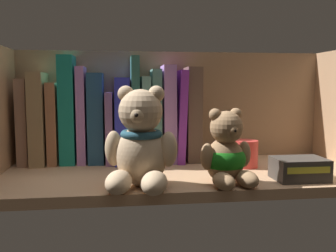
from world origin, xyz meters
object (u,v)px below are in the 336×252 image
pillar_candle (246,154)px  book_1 (41,118)px  teddy_bear_larger (141,144)px  book_0 (26,122)px  book_10 (155,115)px  book_7 (122,120)px  book_11 (167,113)px  book_3 (69,110)px  book_5 (96,118)px  book_12 (179,116)px  teddy_bear_smaller (226,154)px  book_13 (191,114)px  book_6 (110,127)px  book_8 (135,110)px  book_9 (145,119)px  small_product_box (299,169)px  book_4 (82,115)px  book_2 (55,123)px

pillar_candle → book_1: bearing=167.0°
teddy_bear_larger → book_0: bearing=136.5°
book_10 → pillar_candle: size_ratio=3.63×
book_7 → book_11: size_ratio=0.87×
book_3 → book_5: 6.66cm
book_12 → teddy_bear_smaller: 24.81cm
book_5 → book_13: book_13 is taller
teddy_bear_larger → book_3: bearing=122.9°
book_1 → teddy_bear_smaller: bearing=-32.2°
book_6 → book_8: size_ratio=0.67×
book_11 → book_5: bearing=180.0°
teddy_bear_smaller → pillar_candle: teddy_bear_smaller is taller
book_0 → book_3: book_3 is taller
book_8 → book_9: book_8 is taller
book_0 → teddy_bear_smaller: book_0 is taller
book_9 → small_product_box: 37.05cm
book_12 → book_3: bearing=180.0°
small_product_box → book_9: bearing=141.3°
book_11 → small_product_box: size_ratio=2.34×
book_3 → book_8: size_ratio=1.01×
book_10 → book_11: 3.00cm
book_9 → book_10: 2.68cm
book_6 → book_10: book_10 is taller
book_11 → book_9: bearing=180.0°
book_5 → book_8: size_ratio=0.85×
book_8 → book_9: bearing=0.0°
book_4 → small_product_box: bearing=-27.8°
book_0 → small_product_box: (55.73, -22.64, -7.62)cm
book_2 → book_4: bearing=0.0°
teddy_bear_smaller → pillar_candle: (8.37, 13.09, -2.47)cm
book_9 → small_product_box: size_ratio=2.07×
book_3 → teddy_bear_smaller: (31.20, -23.70, -6.93)cm
book_4 → small_product_box: book_4 is taller
pillar_candle → book_5: bearing=162.3°
book_2 → book_6: (12.67, 0.00, -1.11)cm
book_3 → teddy_bear_smaller: book_3 is taller
book_7 → book_10: size_ratio=0.91×
book_0 → pillar_candle: (49.26, -10.61, -6.73)cm
book_1 → pillar_candle: bearing=-13.0°
book_13 → pillar_candle: size_ratio=3.72×
teddy_bear_smaller → pillar_candle: size_ratio=2.32×
book_13 → book_7: bearing=180.0°
book_4 → teddy_bear_larger: book_4 is taller
book_10 → pillar_candle: (19.22, -10.61, -7.89)cm
book_6 → book_13: size_ratio=0.74×
book_5 → small_product_box: 46.44cm
book_2 → teddy_bear_smaller: size_ratio=1.34×
book_7 → book_2: bearing=180.0°
small_product_box → book_8: bearing=143.5°
book_3 → book_10: (20.36, 0.00, -1.51)cm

